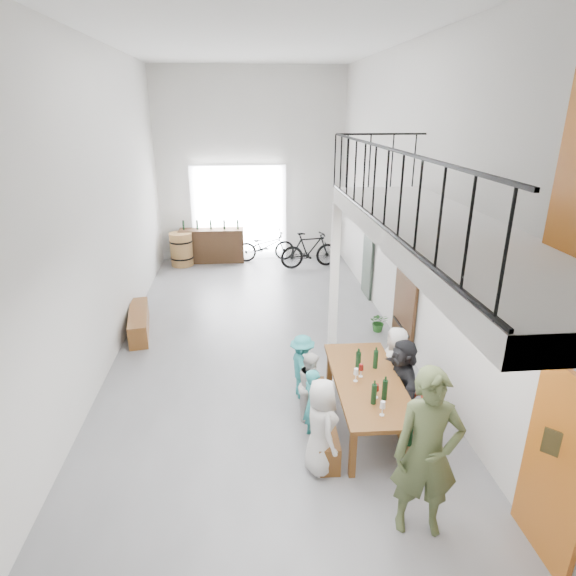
{
  "coord_description": "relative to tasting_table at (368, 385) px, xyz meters",
  "views": [
    {
      "loc": [
        -0.29,
        -8.43,
        4.39
      ],
      "look_at": [
        0.46,
        -0.5,
        1.39
      ],
      "focal_mm": 30.0,
      "sensor_mm": 36.0,
      "label": 1
    }
  ],
  "objects": [
    {
      "name": "floor",
      "position": [
        -1.39,
        2.69,
        -0.71
      ],
      "size": [
        12.0,
        12.0,
        0.0
      ],
      "primitive_type": "plane",
      "color": "slate",
      "rests_on": "ground"
    },
    {
      "name": "room_walls",
      "position": [
        -1.39,
        2.69,
        2.85
      ],
      "size": [
        12.0,
        12.0,
        12.0
      ],
      "color": "silver",
      "rests_on": "ground"
    },
    {
      "name": "gateway_portal",
      "position": [
        -1.79,
        8.63,
        0.69
      ],
      "size": [
        2.8,
        0.08,
        2.8
      ],
      "primitive_type": "cube",
      "color": "white",
      "rests_on": "ground"
    },
    {
      "name": "right_wall_decor",
      "position": [
        1.31,
        0.82,
        1.04
      ],
      "size": [
        0.07,
        8.28,
        5.07
      ],
      "color": "#AA5615",
      "rests_on": "ground"
    },
    {
      "name": "balcony",
      "position": [
        0.59,
        -0.43,
        2.26
      ],
      "size": [
        1.52,
        5.62,
        4.0
      ],
      "color": "white",
      "rests_on": "ground"
    },
    {
      "name": "tasting_table",
      "position": [
        0.0,
        0.0,
        0.0
      ],
      "size": [
        0.98,
        2.28,
        0.79
      ],
      "rotation": [
        0.0,
        0.0,
        -0.03
      ],
      "color": "brown",
      "rests_on": "ground"
    },
    {
      "name": "bench_inner",
      "position": [
        -0.66,
        -0.09,
        -0.5
      ],
      "size": [
        0.35,
        1.78,
        0.41
      ],
      "primitive_type": "cube",
      "rotation": [
        0.0,
        0.0,
        -0.04
      ],
      "color": "brown",
      "rests_on": "ground"
    },
    {
      "name": "bench_wall",
      "position": [
        0.54,
        0.02,
        -0.5
      ],
      "size": [
        0.31,
        1.83,
        0.42
      ],
      "primitive_type": "cube",
      "rotation": [
        0.0,
        0.0,
        -0.04
      ],
      "color": "brown",
      "rests_on": "ground"
    },
    {
      "name": "tableware",
      "position": [
        -0.02,
        -0.1,
        0.24
      ],
      "size": [
        0.44,
        1.22,
        0.35
      ],
      "color": "black",
      "rests_on": "tasting_table"
    },
    {
      "name": "side_bench",
      "position": [
        -3.89,
        3.54,
        -0.47
      ],
      "size": [
        0.62,
        1.69,
        0.46
      ],
      "primitive_type": "cube",
      "rotation": [
        0.0,
        0.0,
        0.16
      ],
      "color": "brown",
      "rests_on": "ground"
    },
    {
      "name": "oak_barrel",
      "position": [
        -3.5,
        8.06,
        -0.22
      ],
      "size": [
        0.67,
        0.67,
        0.98
      ],
      "color": "olive",
      "rests_on": "ground"
    },
    {
      "name": "serving_counter",
      "position": [
        -2.63,
        8.34,
        -0.21
      ],
      "size": [
        1.9,
        0.57,
        1.0
      ],
      "primitive_type": "cube",
      "rotation": [
        0.0,
        0.0,
        -0.02
      ],
      "color": "#3A2112",
      "rests_on": "ground"
    },
    {
      "name": "counter_bottles",
      "position": [
        -2.63,
        8.32,
        0.43
      ],
      "size": [
        1.65,
        0.14,
        0.28
      ],
      "color": "black",
      "rests_on": "serving_counter"
    },
    {
      "name": "guest_left_a",
      "position": [
        -0.79,
        -0.79,
        -0.06
      ],
      "size": [
        0.52,
        0.7,
        1.3
      ],
      "primitive_type": "imported",
      "rotation": [
        0.0,
        0.0,
        1.76
      ],
      "color": "beige",
      "rests_on": "ground"
    },
    {
      "name": "guest_left_b",
      "position": [
        -0.8,
        -0.15,
        -0.16
      ],
      "size": [
        0.39,
        0.47,
        1.09
      ],
      "primitive_type": "imported",
      "rotation": [
        0.0,
        0.0,
        1.96
      ],
      "color": "teal",
      "rests_on": "ground"
    },
    {
      "name": "guest_left_c",
      "position": [
        -0.75,
        0.37,
        -0.18
      ],
      "size": [
        0.51,
        0.59,
        1.05
      ],
      "primitive_type": "imported",
      "rotation": [
        0.0,
        0.0,
        1.32
      ],
      "color": "beige",
      "rests_on": "ground"
    },
    {
      "name": "guest_left_d",
      "position": [
        -0.82,
        0.9,
        -0.17
      ],
      "size": [
        0.5,
        0.75,
        1.07
      ],
      "primitive_type": "imported",
      "rotation": [
        0.0,
        0.0,
        1.73
      ],
      "color": "teal",
      "rests_on": "ground"
    },
    {
      "name": "guest_right_a",
      "position": [
        0.65,
        -0.6,
        -0.09
      ],
      "size": [
        0.45,
        0.77,
        1.24
      ],
      "primitive_type": "imported",
      "rotation": [
        0.0,
        0.0,
        -1.35
      ],
      "color": "#AD321D",
      "rests_on": "ground"
    },
    {
      "name": "guest_right_b",
      "position": [
        0.55,
        0.16,
        -0.05
      ],
      "size": [
        0.44,
        1.23,
        1.31
      ],
      "primitive_type": "imported",
      "rotation": [
        0.0,
        0.0,
        -1.52
      ],
      "color": "black",
      "rests_on": "ground"
    },
    {
      "name": "guest_right_c",
      "position": [
        0.63,
        0.73,
        -0.1
      ],
      "size": [
        0.52,
        0.67,
        1.22
      ],
      "primitive_type": "imported",
      "rotation": [
        0.0,
        0.0,
        -1.81
      ],
      "color": "beige",
      "rests_on": "ground"
    },
    {
      "name": "host_standing",
      "position": [
        0.16,
        -1.8,
        0.28
      ],
      "size": [
        0.79,
        0.59,
        1.98
      ],
      "primitive_type": "imported",
      "rotation": [
        0.0,
        0.0,
        -0.17
      ],
      "color": "#46512D",
      "rests_on": "ground"
    },
    {
      "name": "potted_plant",
      "position": [
        1.06,
        3.13,
        -0.5
      ],
      "size": [
        0.42,
        0.38,
        0.41
      ],
      "primitive_type": "imported",
      "rotation": [
        0.0,
        0.0,
        -0.16
      ],
      "color": "#1E5317",
      "rests_on": "ground"
    },
    {
      "name": "bicycle_near",
      "position": [
        -1.03,
        8.27,
        -0.24
      ],
      "size": [
        1.81,
        0.76,
        0.93
      ],
      "primitive_type": "imported",
      "rotation": [
        0.0,
        0.0,
        1.65
      ],
      "color": "black",
      "rests_on": "ground"
    },
    {
      "name": "bicycle_far",
      "position": [
        0.21,
        7.51,
        -0.18
      ],
      "size": [
        1.81,
        0.8,
        1.05
      ],
      "primitive_type": "imported",
      "rotation": [
        0.0,
        0.0,
        1.75
      ],
      "color": "black",
      "rests_on": "ground"
    }
  ]
}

